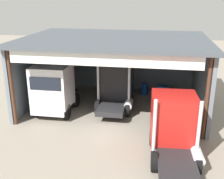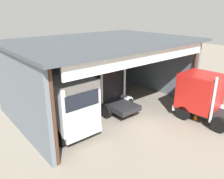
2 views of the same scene
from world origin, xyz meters
name	(u,v)px [view 1 (image 1 of 2)]	position (x,y,z in m)	size (l,w,h in m)	color
ground_plane	(104,132)	(0.00, 0.00, 0.00)	(80.00, 80.00, 0.00)	gray
workshop_shed	(117,58)	(0.00, 5.30, 3.69)	(13.29, 9.67, 5.39)	slate
truck_white_center_left_bay	(54,89)	(-4.09, 2.25, 1.95)	(2.70, 4.83, 3.72)	white
truck_black_left_bay	(116,85)	(0.12, 4.25, 1.84)	(2.68, 4.89, 3.56)	black
truck_red_center_bay	(174,125)	(4.22, -1.85, 1.72)	(2.77, 5.30, 3.55)	red
oil_drum	(144,89)	(2.11, 7.62, 0.47)	(0.58, 0.58, 0.95)	#194CB2
tool_cart	(162,91)	(3.64, 7.15, 0.50)	(0.90, 0.60, 1.00)	#1E59A5
traffic_cone	(163,147)	(3.74, -1.72, 0.28)	(0.36, 0.36, 0.56)	orange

